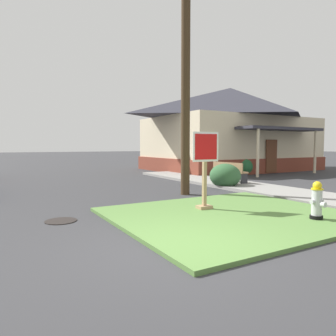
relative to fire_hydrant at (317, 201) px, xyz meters
name	(u,v)px	position (x,y,z in m)	size (l,w,h in m)	color
ground_plane	(179,249)	(-3.58, 0.02, -0.47)	(160.00, 160.00, 0.00)	#333335
grass_corner_patch	(232,215)	(-1.26, 1.35, -0.43)	(5.44, 4.72, 0.08)	#567F3D
sidewalk_strip	(245,186)	(2.66, 4.98, -0.41)	(2.20, 14.52, 0.12)	gray
fire_hydrant	(317,201)	(0.00, 0.00, 0.00)	(0.38, 0.34, 0.84)	black
stop_sign	(205,172)	(-1.47, 2.14, 0.56)	(0.75, 0.31, 1.96)	#A3845B
manhole_cover	(61,221)	(-4.87, 2.94, -0.47)	(0.70, 0.70, 0.02)	black
street_bench	(229,171)	(2.83, 6.13, 0.12)	(0.51, 1.79, 0.85)	#93704C
utility_pole	(186,59)	(-0.36, 4.75, 4.15)	(1.57, 0.31, 8.91)	#42301E
corner_house	(230,128)	(8.65, 12.74, 2.47)	(11.35, 9.13, 5.73)	brown
shrub_near_porch	(244,167)	(6.65, 9.17, -0.01)	(0.95, 0.95, 0.93)	#276437
shrub_by_curb	(225,176)	(1.98, 5.39, 0.01)	(1.25, 1.25, 0.97)	#325D35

